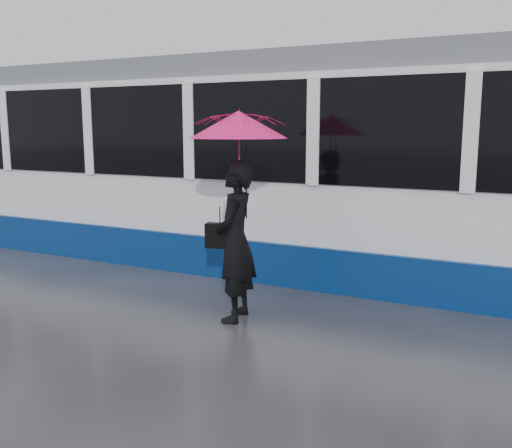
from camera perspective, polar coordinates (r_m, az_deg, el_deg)
The scene contains 6 objects.
ground at distance 6.89m, azimuth 3.69°, elevation -9.55°, with size 90.00×90.00×0.00m, color #27272B.
rails at distance 9.14m, azimuth 10.02°, elevation -4.77°, with size 34.00×1.51×0.02m.
tram at distance 10.61m, azimuth -9.68°, elevation 6.15°, with size 26.00×2.56×3.35m.
woman at distance 6.66m, azimuth -2.07°, elevation -1.74°, with size 0.69×0.45×1.90m, color black.
umbrella at distance 6.51m, azimuth -1.75°, elevation 8.01°, with size 1.33×1.33×1.28m.
handbag at distance 6.78m, azimuth -3.61°, elevation -1.16°, with size 0.36×0.22×0.47m.
Camera 1 is at (2.59, -5.97, 2.27)m, focal length 40.00 mm.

